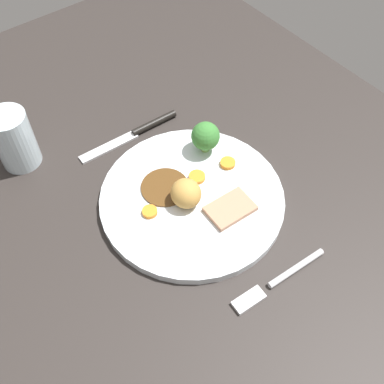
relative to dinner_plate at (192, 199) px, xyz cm
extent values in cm
cube|color=#2B2623|center=(-0.84, -1.23, -2.50)|extent=(120.00, 84.00, 3.60)
cylinder|color=white|center=(0.00, 0.00, 0.00)|extent=(27.90, 27.90, 1.40)
cylinder|color=#563819|center=(3.77, 2.31, 0.85)|extent=(7.37, 7.37, 0.30)
cube|color=tan|center=(-5.48, -2.84, 1.10)|extent=(5.02, 7.07, 0.80)
ellipsoid|color=#BC8C42|center=(-0.30, 1.34, 2.77)|extent=(5.54, 5.33, 4.15)
cylinder|color=orange|center=(1.46, -8.27, 1.04)|extent=(2.42, 2.42, 0.67)
cylinder|color=orange|center=(2.21, -2.68, 1.03)|extent=(2.56, 2.56, 0.67)
cylinder|color=orange|center=(1.33, 6.78, 1.02)|extent=(2.26, 2.26, 0.64)
cylinder|color=#8CB766|center=(6.18, -7.46, 1.45)|extent=(1.43, 1.43, 1.50)
sphere|color=#387A33|center=(6.18, -7.46, 3.80)|extent=(4.57, 4.57, 4.57)
cylinder|color=silver|center=(-17.93, -4.23, -0.25)|extent=(1.51, 9.54, 0.90)
cube|color=silver|center=(-17.39, 4.00, -0.40)|extent=(2.29, 4.62, 0.60)
cylinder|color=black|center=(16.92, -4.79, -0.10)|extent=(1.52, 8.54, 1.20)
cube|color=silver|center=(17.27, 4.21, -0.50)|extent=(2.10, 10.56, 0.40)
cylinder|color=silver|center=(23.49, 16.82, 4.21)|extent=(6.23, 6.23, 9.82)
camera|label=1|loc=(-32.97, 25.44, 57.00)|focal=43.56mm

